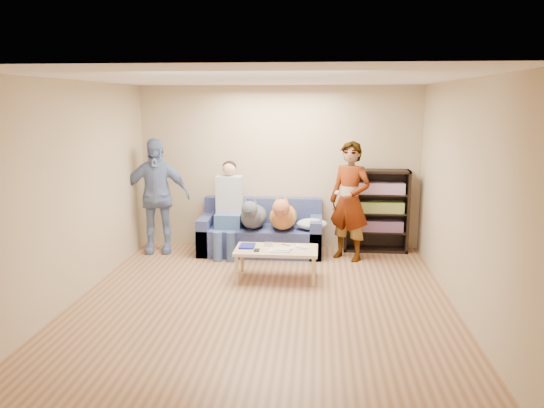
# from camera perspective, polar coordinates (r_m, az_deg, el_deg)

# --- Properties ---
(ground) EXTENTS (5.00, 5.00, 0.00)m
(ground) POSITION_cam_1_polar(r_m,az_deg,el_deg) (6.46, -0.96, -10.36)
(ground) COLOR brown
(ground) RESTS_ON ground
(ceiling) EXTENTS (5.00, 5.00, 0.00)m
(ceiling) POSITION_cam_1_polar(r_m,az_deg,el_deg) (6.02, -1.04, 13.35)
(ceiling) COLOR white
(ceiling) RESTS_ON ground
(wall_back) EXTENTS (4.50, 0.00, 4.50)m
(wall_back) POSITION_cam_1_polar(r_m,az_deg,el_deg) (8.57, 0.77, 3.96)
(wall_back) COLOR tan
(wall_back) RESTS_ON ground
(wall_front) EXTENTS (4.50, 0.00, 4.50)m
(wall_front) POSITION_cam_1_polar(r_m,az_deg,el_deg) (3.69, -5.14, -5.67)
(wall_front) COLOR tan
(wall_front) RESTS_ON ground
(wall_left) EXTENTS (0.00, 5.00, 5.00)m
(wall_left) POSITION_cam_1_polar(r_m,az_deg,el_deg) (6.72, -20.44, 1.30)
(wall_left) COLOR tan
(wall_left) RESTS_ON ground
(wall_right) EXTENTS (0.00, 5.00, 5.00)m
(wall_right) POSITION_cam_1_polar(r_m,az_deg,el_deg) (6.28, 19.87, 0.69)
(wall_right) COLOR tan
(wall_right) RESTS_ON ground
(blanket) EXTENTS (0.47, 0.40, 0.16)m
(blanket) POSITION_cam_1_polar(r_m,az_deg,el_deg) (8.10, 4.33, -2.17)
(blanket) COLOR #A6A6AA
(blanket) RESTS_ON sofa
(person_standing_right) EXTENTS (0.78, 0.71, 1.78)m
(person_standing_right) POSITION_cam_1_polar(r_m,az_deg,el_deg) (7.95, 8.36, 0.29)
(person_standing_right) COLOR gray
(person_standing_right) RESTS_ON ground
(person_standing_left) EXTENTS (1.11, 0.61, 1.80)m
(person_standing_left) POSITION_cam_1_polar(r_m,az_deg,el_deg) (8.45, -12.40, 0.86)
(person_standing_left) COLOR #788DC0
(person_standing_left) RESTS_ON ground
(held_controller) EXTENTS (0.07, 0.13, 0.03)m
(held_controller) POSITION_cam_1_polar(r_m,az_deg,el_deg) (7.72, 7.00, 1.25)
(held_controller) COLOR white
(held_controller) RESTS_ON person_standing_right
(notebook_blue) EXTENTS (0.20, 0.26, 0.03)m
(notebook_blue) POSITION_cam_1_polar(r_m,az_deg,el_deg) (7.17, -2.69, -4.53)
(notebook_blue) COLOR navy
(notebook_blue) RESTS_ON coffee_table
(papers) EXTENTS (0.26, 0.20, 0.02)m
(papers) POSITION_cam_1_polar(r_m,az_deg,el_deg) (6.98, 0.82, -5.00)
(papers) COLOR silver
(papers) RESTS_ON coffee_table
(magazine) EXTENTS (0.22, 0.17, 0.01)m
(magazine) POSITION_cam_1_polar(r_m,az_deg,el_deg) (7.00, 1.08, -4.85)
(magazine) COLOR beige
(magazine) RESTS_ON coffee_table
(camera_silver) EXTENTS (0.11, 0.06, 0.05)m
(camera_silver) POSITION_cam_1_polar(r_m,az_deg,el_deg) (7.20, -0.40, -4.35)
(camera_silver) COLOR #AFAFB4
(camera_silver) RESTS_ON coffee_table
(controller_a) EXTENTS (0.04, 0.13, 0.03)m
(controller_a) POSITION_cam_1_polar(r_m,az_deg,el_deg) (7.16, 2.78, -4.54)
(controller_a) COLOR white
(controller_a) RESTS_ON coffee_table
(controller_b) EXTENTS (0.09, 0.06, 0.03)m
(controller_b) POSITION_cam_1_polar(r_m,az_deg,el_deg) (7.08, 3.40, -4.72)
(controller_b) COLOR white
(controller_b) RESTS_ON coffee_table
(headphone_cup_a) EXTENTS (0.07, 0.07, 0.02)m
(headphone_cup_a) POSITION_cam_1_polar(r_m,az_deg,el_deg) (7.05, 2.09, -4.83)
(headphone_cup_a) COLOR silver
(headphone_cup_a) RESTS_ON coffee_table
(headphone_cup_b) EXTENTS (0.07, 0.07, 0.02)m
(headphone_cup_b) POSITION_cam_1_polar(r_m,az_deg,el_deg) (7.13, 2.12, -4.65)
(headphone_cup_b) COLOR white
(headphone_cup_b) RESTS_ON coffee_table
(pen_orange) EXTENTS (0.13, 0.06, 0.01)m
(pen_orange) POSITION_cam_1_polar(r_m,az_deg,el_deg) (6.93, 0.20, -5.15)
(pen_orange) COLOR orange
(pen_orange) RESTS_ON coffee_table
(pen_black) EXTENTS (0.13, 0.08, 0.01)m
(pen_black) POSITION_cam_1_polar(r_m,az_deg,el_deg) (7.25, 1.54, -4.43)
(pen_black) COLOR black
(pen_black) RESTS_ON coffee_table
(wallet) EXTENTS (0.07, 0.12, 0.02)m
(wallet) POSITION_cam_1_polar(r_m,az_deg,el_deg) (6.99, -1.66, -4.98)
(wallet) COLOR black
(wallet) RESTS_ON coffee_table
(sofa) EXTENTS (1.90, 0.85, 0.82)m
(sofa) POSITION_cam_1_polar(r_m,az_deg,el_deg) (8.38, -1.16, -3.29)
(sofa) COLOR #515B93
(sofa) RESTS_ON ground
(person_seated) EXTENTS (0.40, 0.73, 1.47)m
(person_seated) POSITION_cam_1_polar(r_m,az_deg,el_deg) (8.22, -4.70, -0.10)
(person_seated) COLOR #416490
(person_seated) RESTS_ON sofa
(dog_gray) EXTENTS (0.39, 1.24, 0.57)m
(dog_gray) POSITION_cam_1_polar(r_m,az_deg,el_deg) (8.12, -2.05, -1.26)
(dog_gray) COLOR #45484E
(dog_gray) RESTS_ON sofa
(dog_tan) EXTENTS (0.42, 1.17, 0.61)m
(dog_tan) POSITION_cam_1_polar(r_m,az_deg,el_deg) (8.06, 1.17, -1.25)
(dog_tan) COLOR #A66C32
(dog_tan) RESTS_ON sofa
(coffee_table) EXTENTS (1.10, 0.60, 0.42)m
(coffee_table) POSITION_cam_1_polar(r_m,az_deg,el_deg) (7.10, 0.47, -5.18)
(coffee_table) COLOR tan
(coffee_table) RESTS_ON ground
(bookshelf) EXTENTS (1.00, 0.34, 1.30)m
(bookshelf) POSITION_cam_1_polar(r_m,az_deg,el_deg) (8.52, 11.12, -0.51)
(bookshelf) COLOR black
(bookshelf) RESTS_ON ground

